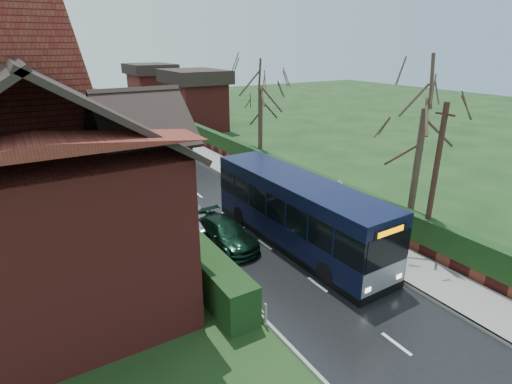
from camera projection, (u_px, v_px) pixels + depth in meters
ground at (289, 263)px, 17.79m from camera, size 140.00×140.00×0.00m
road at (198, 195)px, 25.79m from camera, size 6.00×100.00×0.02m
pavement at (255, 183)px, 27.84m from camera, size 2.50×100.00×0.14m
kerb_right at (240, 186)px, 27.25m from camera, size 0.12×100.00×0.14m
kerb_left at (152, 203)px, 24.29m from camera, size 0.12×100.00×0.10m
front_hedge at (165, 225)px, 19.62m from camera, size 1.20×16.00×1.60m
picket_fence at (180, 228)px, 20.10m from camera, size 0.10×16.00×0.90m
right_wall_hedge at (273, 166)px, 28.26m from camera, size 0.60×50.00×1.80m
brick_house at (43, 173)px, 15.83m from camera, size 9.30×14.60×10.30m
bus at (297, 212)px, 19.03m from camera, size 2.70×10.90×3.30m
car_silver at (191, 217)px, 20.81m from camera, size 2.38×4.45×1.44m
car_green at (225, 233)px, 19.21m from camera, size 1.93×4.39×1.25m
car_distant at (100, 121)px, 46.35m from camera, size 2.53×4.59×1.43m
bus_stop_sign at (339, 199)px, 20.15m from camera, size 0.21×0.41×2.78m
telegraph_pole at (434, 182)px, 17.33m from camera, size 0.24×0.90×6.98m
tree_right_near at (427, 98)px, 17.50m from camera, size 4.31×4.31×9.30m
tree_right_far at (260, 84)px, 28.24m from camera, size 4.50×4.50×8.69m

